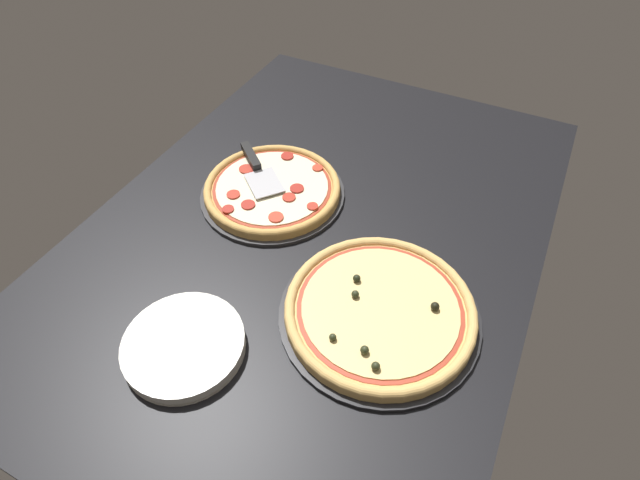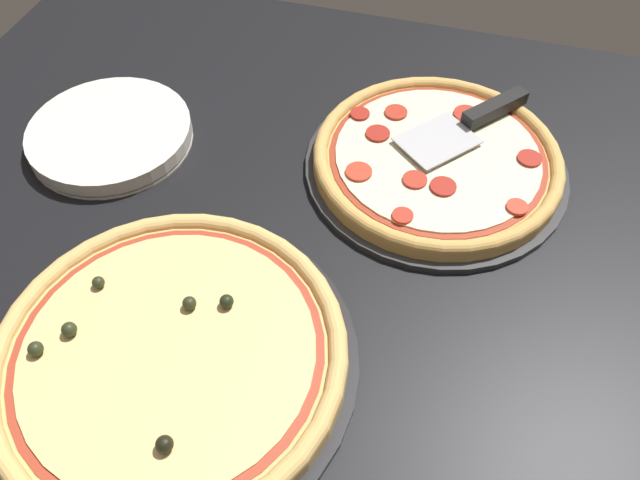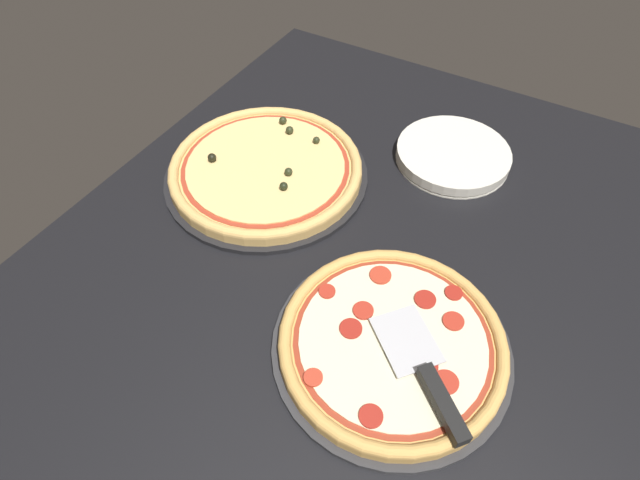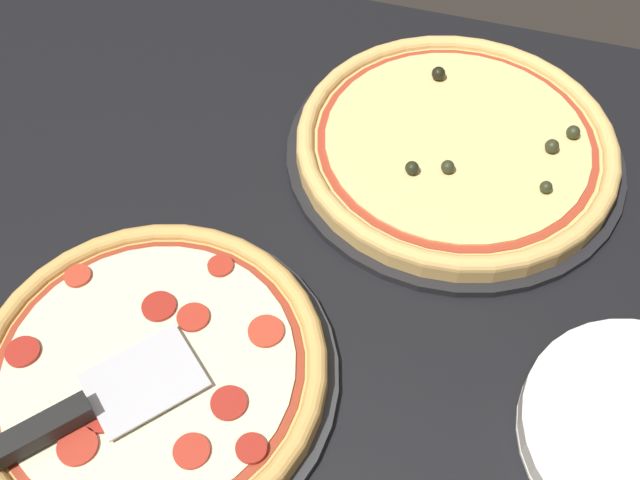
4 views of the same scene
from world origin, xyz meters
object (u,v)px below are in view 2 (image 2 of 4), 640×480
pizza_front (437,158)px  plate_stack (111,134)px  pizza_back (169,353)px  serving_spatula (479,117)px

pizza_front → plate_stack: 47.18cm
pizza_front → pizza_back: bearing=59.3°
pizza_front → serving_spatula: bearing=-119.9°
pizza_front → plate_stack: size_ratio=1.46×
pizza_front → serving_spatula: (-4.46, -7.76, 2.07)cm
pizza_back → serving_spatula: size_ratio=1.99×
pizza_front → serving_spatula: 9.19cm
pizza_back → serving_spatula: bearing=-120.6°
serving_spatula → pizza_front: bearing=60.1°
pizza_back → plate_stack: pizza_back is taller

